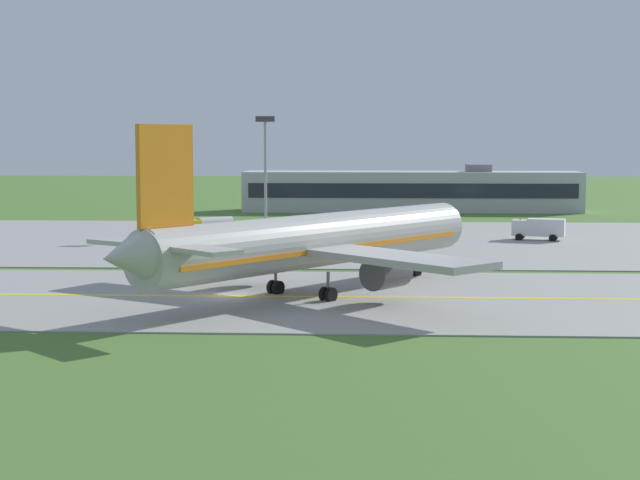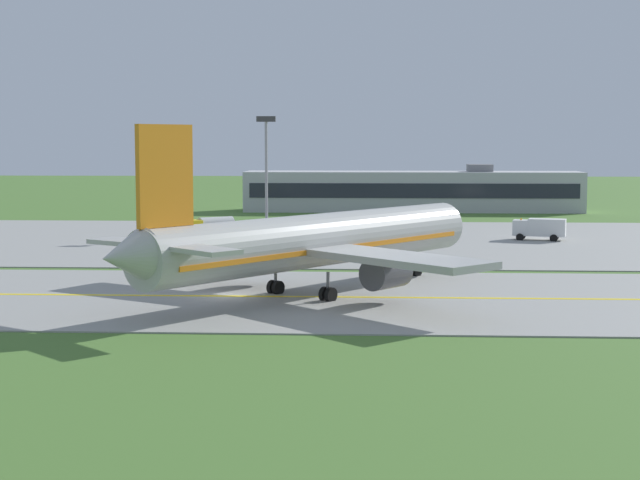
% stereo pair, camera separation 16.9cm
% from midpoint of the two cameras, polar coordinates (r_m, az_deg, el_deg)
% --- Properties ---
extents(ground_plane, '(500.00, 500.00, 0.00)m').
position_cam_midpoint_polar(ground_plane, '(73.95, -5.51, -3.33)').
color(ground_plane, '#47702D').
extents(taxiway_strip, '(240.00, 28.00, 0.10)m').
position_cam_midpoint_polar(taxiway_strip, '(73.95, -5.51, -3.29)').
color(taxiway_strip, gray).
rests_on(taxiway_strip, ground).
extents(apron_pad, '(140.00, 52.00, 0.10)m').
position_cam_midpoint_polar(apron_pad, '(114.84, 2.48, -0.03)').
color(apron_pad, gray).
rests_on(apron_pad, ground).
extents(taxiway_centreline, '(220.00, 0.60, 0.01)m').
position_cam_midpoint_polar(taxiway_centreline, '(73.94, -5.51, -3.25)').
color(taxiway_centreline, yellow).
rests_on(taxiway_centreline, taxiway_strip).
extents(airplane_lead, '(29.17, 33.57, 12.70)m').
position_cam_midpoint_polar(airplane_lead, '(73.82, -0.39, -0.08)').
color(airplane_lead, '#ADADA8').
rests_on(airplane_lead, ground).
extents(service_truck_baggage, '(6.32, 3.54, 2.60)m').
position_cam_midpoint_polar(service_truck_baggage, '(117.47, 12.53, 0.70)').
color(service_truck_baggage, silver).
rests_on(service_truck_baggage, ground).
extents(service_truck_fuel, '(6.11, 5.08, 2.65)m').
position_cam_midpoint_polar(service_truck_fuel, '(116.97, -6.54, 0.78)').
color(service_truck_fuel, yellow).
rests_on(service_truck_fuel, ground).
extents(terminal_building, '(55.22, 9.12, 7.76)m').
position_cam_midpoint_polar(terminal_building, '(163.48, 5.28, 2.83)').
color(terminal_building, '#B2B2B7').
rests_on(terminal_building, ground).
extents(apron_light_mast, '(2.40, 0.50, 14.70)m').
position_cam_midpoint_polar(apron_light_mast, '(124.30, -3.22, 4.70)').
color(apron_light_mast, gray).
rests_on(apron_light_mast, ground).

